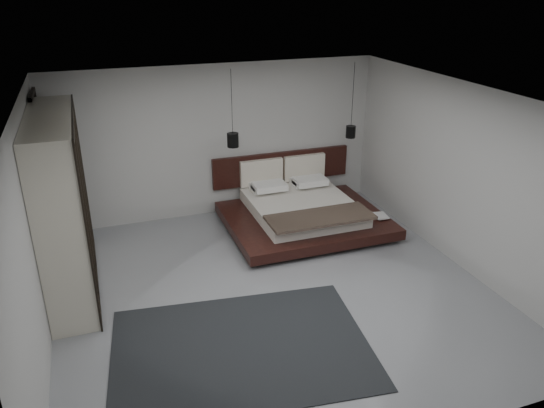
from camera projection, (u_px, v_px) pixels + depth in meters
name	position (u px, v px, depth m)	size (l,w,h in m)	color
floor	(273.00, 290.00, 7.67)	(6.00, 6.00, 0.00)	gray
ceiling	(274.00, 98.00, 6.56)	(6.00, 6.00, 0.00)	white
wall_back	(219.00, 141.00, 9.71)	(6.00, 6.00, 0.00)	#B3B3B1
wall_front	(391.00, 332.00, 4.52)	(6.00, 6.00, 0.00)	#B3B3B1
wall_left	(32.00, 235.00, 6.20)	(6.00, 6.00, 0.00)	#B3B3B1
wall_right	(460.00, 176.00, 8.03)	(6.00, 6.00, 0.00)	#B3B3B1
lattice_screen	(46.00, 175.00, 8.38)	(0.05, 0.90, 2.60)	black
bed	(302.00, 210.00, 9.58)	(2.75, 2.38, 1.07)	black
book_lower	(375.00, 217.00, 9.37)	(0.22, 0.29, 0.03)	#99724C
book_upper	(375.00, 216.00, 9.33)	(0.22, 0.31, 0.02)	#99724C
pendant_left	(233.00, 140.00, 9.09)	(0.20, 0.20, 1.32)	black
pendant_right	(351.00, 132.00, 9.81)	(0.18, 0.18, 1.38)	black
wardrobe	(63.00, 206.00, 7.31)	(0.61, 2.59, 2.54)	beige
rug	(241.00, 348.00, 6.48)	(3.11, 2.22, 0.01)	black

